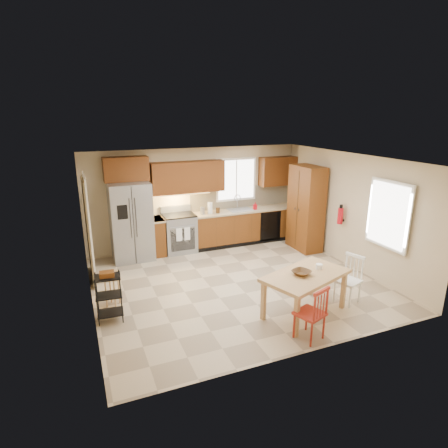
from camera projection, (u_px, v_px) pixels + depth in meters
floor at (235, 283)px, 7.61m from camera, size 5.50×5.50×0.00m
ceiling at (237, 159)px, 6.89m from camera, size 5.50×5.00×0.02m
wall_back at (196, 198)px, 9.47m from camera, size 5.50×0.02×2.50m
wall_front at (311, 273)px, 5.04m from camera, size 5.50×0.02×2.50m
wall_left at (86, 242)px, 6.26m from camera, size 0.02×5.00×2.50m
wall_right at (350, 211)px, 8.25m from camera, size 0.02×5.00×2.50m
refrigerator at (131, 222)px, 8.62m from camera, size 0.92×0.75×1.82m
range_stove at (179, 234)px, 9.22m from camera, size 0.76×0.63×0.92m
base_cabinet_narrow at (157, 236)px, 9.04m from camera, size 0.30×0.60×0.90m
base_cabinet_run at (246, 226)px, 9.90m from camera, size 2.92×0.60×0.90m
dishwasher at (270, 226)px, 9.85m from camera, size 0.60×0.02×0.78m
backsplash at (242, 197)px, 9.95m from camera, size 2.92×0.03×0.55m
upper_over_fridge at (126, 169)px, 8.46m from camera, size 1.00×0.35×0.55m
upper_left_block at (188, 177)px, 9.06m from camera, size 1.80×0.35×0.75m
upper_right_block at (278, 171)px, 9.97m from camera, size 1.00×0.35×0.75m
window_back at (236, 179)px, 9.74m from camera, size 1.12×0.04×1.12m
sink at (240, 211)px, 9.72m from camera, size 0.62×0.46×0.16m
undercab_glow at (177, 194)px, 9.04m from camera, size 1.60×0.30×0.01m
soap_bottle at (255, 206)px, 9.73m from camera, size 0.09×0.09×0.19m
paper_towel at (210, 208)px, 9.31m from camera, size 0.12×0.12×0.28m
canister_steel at (202, 211)px, 9.25m from camera, size 0.11×0.11×0.18m
canister_wood at (218, 210)px, 9.38m from camera, size 0.10×0.10×0.14m
pantry at (306, 208)px, 9.26m from camera, size 0.50×0.95×2.10m
fire_extinguisher at (340, 216)px, 8.38m from camera, size 0.12×0.12×0.36m
window_right at (388, 215)px, 7.15m from camera, size 0.04×1.02×1.32m
doorway at (88, 231)px, 7.50m from camera, size 0.04×0.95×2.10m
dining_table at (305, 294)px, 6.36m from camera, size 1.68×1.29×0.73m
chair_red at (310, 313)px, 5.63m from camera, size 0.52×0.52×0.87m
chair_white at (348, 280)px, 6.73m from camera, size 0.52×0.52×0.87m
table_bowl at (301, 275)px, 6.22m from camera, size 0.39×0.39×0.07m
table_jar at (319, 268)px, 6.44m from camera, size 0.13×0.13×0.12m
bar_stool at (112, 289)px, 6.65m from camera, size 0.39×0.39×0.63m
utility_cart at (109, 298)px, 6.13m from camera, size 0.44×0.36×0.83m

